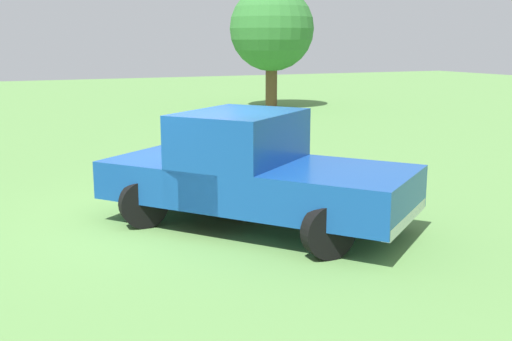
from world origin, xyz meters
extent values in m
plane|color=#5B8C47|center=(0.00, 0.00, 0.00)|extent=(80.00, 80.00, 0.00)
cylinder|color=black|center=(-2.53, 1.56, 0.38)|extent=(0.75, 0.22, 0.75)
cylinder|color=black|center=(-1.20, 2.58, 0.38)|extent=(0.75, 0.22, 0.75)
cylinder|color=black|center=(-0.67, -0.88, 0.38)|extent=(0.75, 0.22, 0.75)
cylinder|color=black|center=(0.67, 0.14, 0.38)|extent=(0.75, 0.22, 0.75)
cube|color=#144799|center=(-1.81, 1.99, 0.71)|extent=(2.74, 2.73, 0.64)
cube|color=#144799|center=(-0.76, 0.62, 1.09)|extent=(2.50, 2.42, 1.40)
cube|color=slate|center=(-0.76, 0.62, 1.53)|extent=(2.24, 2.14, 0.48)
cube|color=#144799|center=(-0.18, -0.14, 0.69)|extent=(2.97, 3.03, 0.60)
cube|color=silver|center=(-2.35, 2.70, 0.45)|extent=(1.58, 1.25, 0.16)
cylinder|color=brown|center=(-9.24, -15.48, 1.15)|extent=(0.51, 0.51, 2.30)
sphere|color=#337533|center=(-9.24, -15.48, 3.41)|extent=(3.67, 3.67, 3.67)
camera|label=1|loc=(3.01, 9.36, 2.85)|focal=43.60mm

